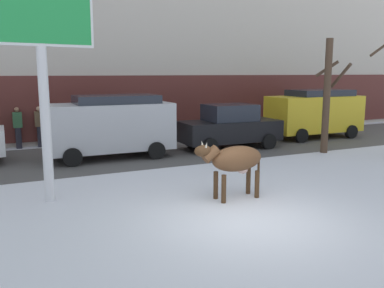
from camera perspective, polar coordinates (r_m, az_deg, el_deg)
name	(u,v)px	position (r m, az deg, el deg)	size (l,w,h in m)	color
ground_plane	(248,220)	(9.18, 7.69, -10.30)	(120.00, 120.00, 0.00)	white
road_strip	(134,154)	(16.40, -7.98, -1.31)	(60.00, 5.60, 0.01)	#514F4C
building_facade	(92,5)	(22.62, -13.54, 18.05)	(44.00, 6.10, 13.00)	beige
cow_brown	(235,160)	(10.37, 5.87, -2.20)	(1.90, 0.63, 1.54)	brown
billboard	(39,21)	(10.56, -20.22, 15.60)	(2.52, 0.64, 5.56)	silver
car_silver_van	(110,125)	(15.60, -11.23, 2.63)	(4.63, 2.18, 2.32)	#B7BABF
car_black_sedan	(230,127)	(17.39, 5.19, 2.39)	(4.23, 2.04, 1.84)	black
car_yellow_van	(315,112)	(20.99, 16.51, 4.21)	(4.63, 2.18, 2.32)	gold
pedestrian_near_billboard	(40,126)	(18.74, -20.20, 2.27)	(0.36, 0.24, 1.73)	#282833
pedestrian_by_cars	(18,128)	(18.68, -22.80, 2.09)	(0.36, 0.24, 1.73)	#282833
bare_tree_far_back	(328,94)	(17.06, 18.12, 6.51)	(0.88, 1.35, 4.42)	#4C3828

